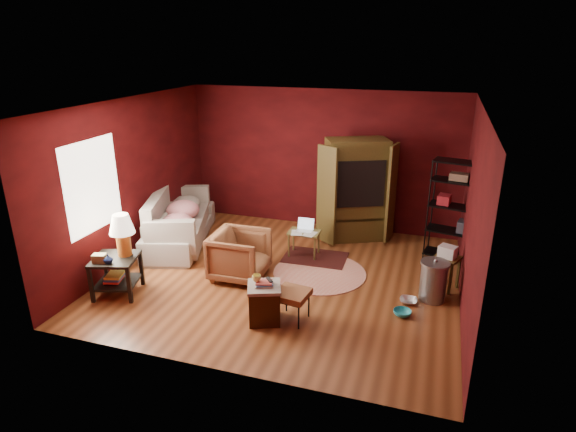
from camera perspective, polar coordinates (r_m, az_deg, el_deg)
name	(u,v)px	position (r m, az deg, el deg)	size (l,w,h in m)	color
room	(281,196)	(7.46, -0.79, 2.39)	(5.54, 5.04, 2.84)	brown
sofa	(180,221)	(9.35, -12.73, -0.54)	(2.31, 0.67, 0.90)	gray
armchair	(240,253)	(7.85, -5.74, -4.40)	(0.84, 0.79, 0.86)	black
pet_bowl_steel	(409,295)	(7.43, 14.15, -9.08)	(0.26, 0.06, 0.26)	silver
pet_bowl_turquoise	(403,308)	(7.10, 13.44, -10.51)	(0.25, 0.08, 0.25)	teal
vase	(108,259)	(7.53, -20.55, -4.80)	(0.14, 0.14, 0.14)	#0B163A
mug	(256,277)	(6.55, -3.76, -7.26)	(0.12, 0.10, 0.12)	#DED26C
side_table	(119,247)	(7.68, -19.41, -3.48)	(0.78, 0.78, 1.25)	black
sofa_cushions	(177,221)	(9.35, -13.02, -0.53)	(1.57, 2.38, 0.93)	gray
hamper	(264,302)	(6.73, -2.82, -10.19)	(0.58, 0.58, 0.63)	#3A200D
footstool	(292,295)	(6.69, 0.52, -9.37)	(0.49, 0.49, 0.45)	black
rug_round	(319,273)	(8.14, 3.75, -6.72)	(2.03, 2.03, 0.01)	beige
rug_oriental	(315,257)	(8.66, 3.23, -4.91)	(1.13, 0.77, 0.01)	#4A1613
laptop_desk	(304,234)	(8.59, 1.93, -2.15)	(0.55, 0.44, 0.68)	brown
tv_armoire	(356,188)	(9.26, 8.07, 3.26)	(1.40, 1.17, 1.95)	#4D3A16
wire_shelving	(456,208)	(8.69, 19.31, 0.96)	(0.94, 0.54, 1.80)	black
small_stand	(447,257)	(7.83, 18.33, -4.63)	(0.47, 0.47, 0.72)	#4D3A16
trash_can	(433,281)	(7.53, 16.85, -7.35)	(0.49, 0.49, 0.67)	gray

